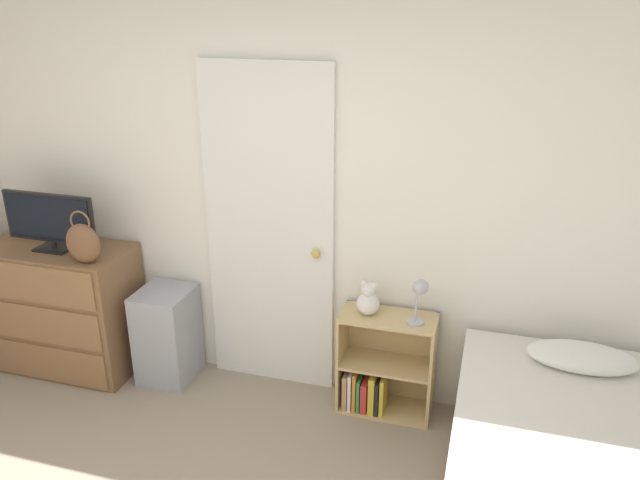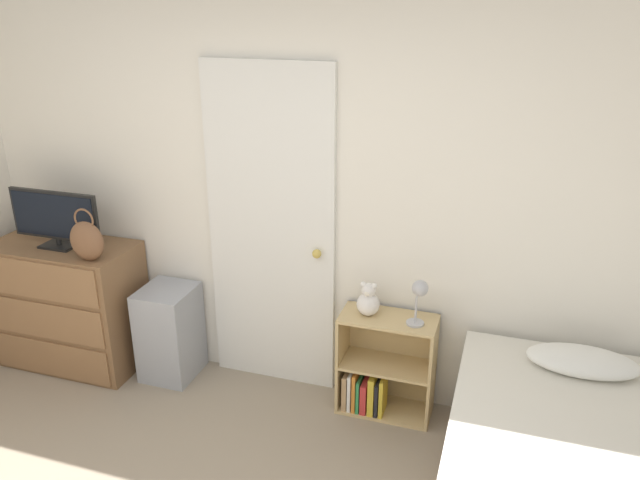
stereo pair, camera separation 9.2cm
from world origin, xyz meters
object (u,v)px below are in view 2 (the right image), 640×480
at_px(dresser, 70,304).
at_px(desk_lamp, 419,294).
at_px(storage_bin, 170,332).
at_px(handbag, 87,240).
at_px(bookshelf, 380,372).
at_px(tv, 55,218).
at_px(teddy_bear, 368,301).

bearing_deg(dresser, desk_lamp, 1.69).
bearing_deg(storage_bin, desk_lamp, 0.24).
relative_size(handbag, desk_lamp, 1.19).
bearing_deg(handbag, desk_lamp, 6.17).
height_order(handbag, storage_bin, handbag).
distance_m(storage_bin, bookshelf, 1.41).
bearing_deg(tv, teddy_bear, 3.59).
height_order(tv, handbag, tv).
height_order(bookshelf, teddy_bear, teddy_bear).
relative_size(handbag, teddy_bear, 1.62).
relative_size(tv, desk_lamp, 2.27).
xyz_separation_m(tv, teddy_bear, (2.04, 0.13, -0.33)).
bearing_deg(tv, handbag, -21.30).
bearing_deg(dresser, tv, -51.31).
bearing_deg(storage_bin, tv, -173.38).
bearing_deg(desk_lamp, dresser, -178.31).
height_order(dresser, desk_lamp, desk_lamp).
bearing_deg(storage_bin, teddy_bear, 1.96).
bearing_deg(bookshelf, storage_bin, -178.03).
bearing_deg(handbag, teddy_bear, 8.50).
height_order(dresser, teddy_bear, dresser).
bearing_deg(teddy_bear, handbag, -171.50).
bearing_deg(desk_lamp, teddy_bear, 172.67).
bearing_deg(dresser, bookshelf, 2.97).
height_order(storage_bin, teddy_bear, teddy_bear).
distance_m(handbag, desk_lamp, 2.02).
bearing_deg(bookshelf, dresser, -177.03).
bearing_deg(handbag, dresser, 156.76).
relative_size(dresser, handbag, 2.85).
height_order(dresser, bookshelf, dresser).
distance_m(dresser, desk_lamp, 2.39).
xyz_separation_m(tv, storage_bin, (0.71, 0.08, -0.75)).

